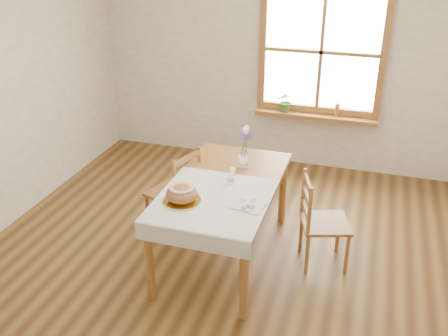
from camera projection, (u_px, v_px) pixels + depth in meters
The scene contains 18 objects.
ground at pixel (214, 274), 4.40m from camera, with size 5.00×5.00×0.00m, color brown.
room_walls at pixel (212, 86), 3.65m from camera, with size 4.60×5.10×2.65m.
window at pixel (321, 52), 5.74m from camera, with size 1.46×0.08×1.46m.
window_sill at pixel (315, 116), 6.02m from camera, with size 1.46×0.20×0.05m.
dining_table at pixel (224, 192), 4.36m from camera, with size 0.90×1.60×0.75m.
table_linen at pixel (213, 200), 4.06m from camera, with size 0.91×0.99×0.01m, color silver.
chair_left at pixel (173, 191), 4.82m from camera, with size 0.42×0.44×0.90m, color #9F6C31, non-canonical shape.
chair_right at pixel (325, 222), 4.36m from camera, with size 0.40×0.42×0.86m, color #9F6C31, non-canonical shape.
bread_plate at pixel (182, 201), 4.02m from camera, with size 0.30×0.30×0.02m, color white.
bread_loaf at pixel (182, 192), 3.98m from camera, with size 0.26×0.26×0.14m, color #986035.
egg_napkin at pixel (248, 205), 3.96m from camera, with size 0.25×0.21×0.01m, color silver.
eggs at pixel (248, 202), 3.95m from camera, with size 0.19×0.17×0.04m, color white, non-canonical shape.
salt_shaker at pixel (231, 178), 4.27m from camera, with size 0.06×0.06×0.11m, color white.
pepper_shaker at pixel (232, 172), 4.38m from camera, with size 0.05×0.05×0.10m, color white.
flower_vase at pixel (243, 162), 4.59m from camera, with size 0.10×0.10×0.10m, color white.
lavender_bouquet at pixel (244, 141), 4.50m from camera, with size 0.17×0.17×0.31m, color #6A5495, non-canonical shape.
potted_plant at pixel (286, 103), 6.06m from camera, with size 0.23×0.25×0.20m, color #3B742E.
amber_bottle at pixel (337, 110), 5.90m from camera, with size 0.06×0.06×0.17m, color #AC711F.
Camera 1 is at (1.14, -3.35, 2.77)m, focal length 40.00 mm.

